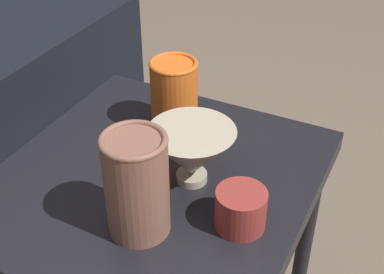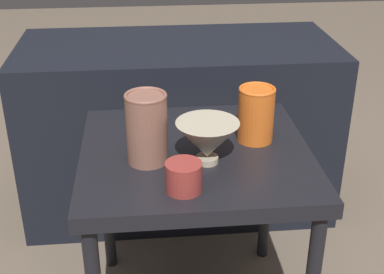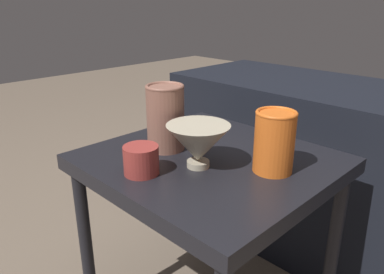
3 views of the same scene
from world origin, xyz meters
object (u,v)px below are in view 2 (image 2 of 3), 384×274
(vase_textured_left, at_px, (147,127))
(vase_colorful_right, at_px, (256,113))
(bowl, at_px, (207,140))
(cup, at_px, (184,177))

(vase_textured_left, relative_size, vase_colorful_right, 1.20)
(bowl, relative_size, vase_textured_left, 0.87)
(vase_textured_left, bearing_deg, bowl, -8.94)
(bowl, relative_size, vase_colorful_right, 1.04)
(bowl, relative_size, cup, 1.85)
(vase_colorful_right, height_order, cup, vase_colorful_right)
(vase_colorful_right, bearing_deg, vase_textured_left, -163.14)
(bowl, xyz_separation_m, cup, (-0.07, -0.12, -0.03))
(bowl, xyz_separation_m, vase_colorful_right, (0.14, 0.11, 0.02))
(vase_textured_left, xyz_separation_m, cup, (0.08, -0.14, -0.06))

